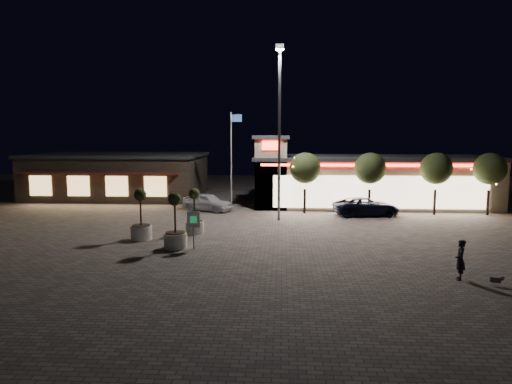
# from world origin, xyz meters

# --- Properties ---
(ground) EXTENTS (90.00, 90.00, 0.00)m
(ground) POSITION_xyz_m (0.00, 0.00, 0.00)
(ground) COLOR #6C6157
(ground) RESTS_ON ground
(retail_building) EXTENTS (20.40, 8.40, 6.10)m
(retail_building) POSITION_xyz_m (9.51, 15.82, 2.21)
(retail_building) COLOR tan
(retail_building) RESTS_ON ground
(restaurant_building) EXTENTS (16.40, 11.00, 4.30)m
(restaurant_building) POSITION_xyz_m (-14.00, 19.97, 2.16)
(restaurant_building) COLOR #382D23
(restaurant_building) RESTS_ON ground
(floodlight_pole) EXTENTS (0.60, 0.40, 12.38)m
(floodlight_pole) POSITION_xyz_m (2.00, 8.00, 7.02)
(floodlight_pole) COLOR gray
(floodlight_pole) RESTS_ON ground
(flagpole) EXTENTS (0.95, 0.10, 8.00)m
(flagpole) POSITION_xyz_m (-1.90, 13.00, 4.74)
(flagpole) COLOR white
(flagpole) RESTS_ON ground
(string_tree_a) EXTENTS (2.42, 2.42, 4.79)m
(string_tree_a) POSITION_xyz_m (4.00, 11.00, 3.56)
(string_tree_a) COLOR #332319
(string_tree_a) RESTS_ON ground
(string_tree_b) EXTENTS (2.42, 2.42, 4.79)m
(string_tree_b) POSITION_xyz_m (9.00, 11.00, 3.56)
(string_tree_b) COLOR #332319
(string_tree_b) RESTS_ON ground
(string_tree_c) EXTENTS (2.42, 2.42, 4.79)m
(string_tree_c) POSITION_xyz_m (14.00, 11.00, 3.56)
(string_tree_c) COLOR #332319
(string_tree_c) RESTS_ON ground
(string_tree_d) EXTENTS (2.42, 2.42, 4.79)m
(string_tree_d) POSITION_xyz_m (18.00, 11.00, 3.56)
(string_tree_d) COLOR #332319
(string_tree_d) RESTS_ON ground
(pickup_truck) EXTENTS (5.27, 2.95, 1.39)m
(pickup_truck) POSITION_xyz_m (8.67, 10.28, 0.70)
(pickup_truck) COLOR black
(pickup_truck) RESTS_ON ground
(white_sedan) EXTENTS (4.57, 3.32, 1.45)m
(white_sedan) POSITION_xyz_m (-3.82, 11.74, 0.72)
(white_sedan) COLOR silver
(white_sedan) RESTS_ON ground
(pedestrian) EXTENTS (0.55, 0.71, 1.72)m
(pedestrian) POSITION_xyz_m (9.80, -5.33, 0.86)
(pedestrian) COLOR black
(pedestrian) RESTS_ON ground
(dog) EXTENTS (0.54, 0.29, 0.29)m
(dog) POSITION_xyz_m (11.03, -6.09, 0.29)
(dog) COLOR #59514C
(dog) RESTS_ON ground
(planter_left) EXTENTS (1.23, 1.23, 3.02)m
(planter_left) POSITION_xyz_m (-6.02, 1.28, 0.93)
(planter_left) COLOR white
(planter_left) RESTS_ON ground
(planter_mid) EXTENTS (1.25, 1.25, 3.06)m
(planter_mid) POSITION_xyz_m (-3.53, -0.63, 0.95)
(planter_mid) COLOR white
(planter_mid) RESTS_ON ground
(planter_right) EXTENTS (1.16, 1.16, 2.85)m
(planter_right) POSITION_xyz_m (-3.20, 3.07, 0.88)
(planter_right) COLOR white
(planter_right) RESTS_ON ground
(valet_sign) EXTENTS (0.68, 0.16, 2.06)m
(valet_sign) POSITION_xyz_m (-2.50, -0.76, 1.44)
(valet_sign) COLOR gray
(valet_sign) RESTS_ON ground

